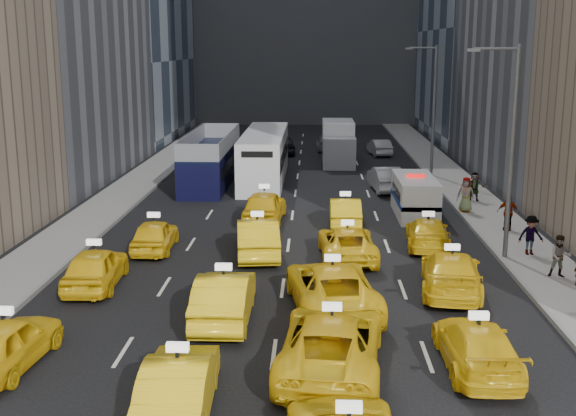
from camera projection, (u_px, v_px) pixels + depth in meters
name	position (u px, v px, depth m)	size (l,w,h in m)	color
ground	(270.00, 385.00, 19.37)	(160.00, 160.00, 0.00)	black
sidewalk_west	(124.00, 194.00, 44.10)	(3.00, 90.00, 0.15)	gray
sidewalk_east	(469.00, 196.00, 43.35)	(3.00, 90.00, 0.15)	gray
curb_west	(147.00, 194.00, 44.05)	(0.15, 90.00, 0.18)	slate
curb_east	(445.00, 196.00, 43.40)	(0.15, 90.00, 0.18)	slate
streetlight_near	(509.00, 145.00, 29.66)	(2.15, 0.22, 9.00)	#595B60
streetlight_far	(432.00, 106.00, 49.16)	(2.15, 0.22, 9.00)	#595B60
taxi_4	(6.00, 343.00, 20.24)	(1.77, 4.40, 1.50)	yellow
taxi_5	(179.00, 384.00, 17.75)	(1.61, 4.63, 1.53)	yellow
taxi_6	(332.00, 342.00, 20.13)	(2.74, 5.95, 1.65)	yellow
taxi_7	(477.00, 346.00, 20.21)	(1.92, 4.73, 1.37)	yellow
taxi_8	(95.00, 267.00, 27.12)	(1.81, 4.50, 1.53)	yellow
taxi_9	(224.00, 297.00, 23.77)	(1.73, 4.97, 1.64)	yellow
taxi_10	(332.00, 287.00, 24.74)	(2.73, 5.93, 1.65)	yellow
taxi_11	(451.00, 273.00, 26.52)	(2.13, 5.23, 1.52)	yellow
taxi_12	(155.00, 235.00, 31.98)	(1.68, 4.17, 1.42)	yellow
taxi_13	(258.00, 237.00, 31.18)	(1.75, 5.01, 1.65)	yellow
taxi_14	(347.00, 243.00, 30.75)	(2.29, 4.97, 1.38)	yellow
taxi_15	(428.00, 233.00, 32.54)	(1.87, 4.59, 1.33)	yellow
taxi_16	(264.00, 206.00, 37.28)	(1.95, 4.85, 1.65)	yellow
taxi_17	(345.00, 212.00, 36.47)	(1.52, 4.35, 1.43)	yellow
nypd_van	(415.00, 197.00, 38.59)	(2.30, 5.35, 2.25)	silver
double_decker	(211.00, 159.00, 47.50)	(3.66, 11.72, 3.35)	black
city_bus	(265.00, 156.00, 48.64)	(3.02, 12.85, 3.30)	silver
box_truck	(338.00, 143.00, 55.86)	(3.28, 7.28, 3.21)	white
misc_car_0	(386.00, 179.00, 45.29)	(1.64, 4.71, 1.55)	#929699
misc_car_1	(218.00, 153.00, 56.70)	(2.46, 5.33, 1.48)	black
misc_car_2	(328.00, 142.00, 63.15)	(1.93, 4.75, 1.38)	gray
misc_car_3	(283.00, 145.00, 60.89)	(1.88, 4.67, 1.59)	black
misc_car_4	(379.00, 147.00, 60.24)	(1.41, 4.06, 1.34)	#999CA1
pedestrian_1	(560.00, 256.00, 27.80)	(0.81, 0.44, 1.67)	gray
pedestrian_2	(531.00, 235.00, 30.84)	(1.10, 0.46, 1.71)	gray
pedestrian_3	(508.00, 212.00, 35.00)	(1.02, 0.46, 1.74)	gray
pedestrian_4	(466.00, 195.00, 38.84)	(0.92, 0.50, 1.89)	gray
pedestrian_5	(474.00, 187.00, 41.66)	(1.54, 0.44, 1.66)	gray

